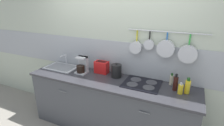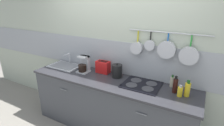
{
  "view_description": "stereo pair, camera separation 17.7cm",
  "coord_description": "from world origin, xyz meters",
  "px_view_note": "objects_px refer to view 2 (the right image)",
  "views": [
    {
      "loc": [
        1.06,
        -2.18,
        2.07
      ],
      "look_at": [
        0.06,
        0.0,
        1.2
      ],
      "focal_mm": 28.0,
      "sensor_mm": 36.0,
      "label": 1
    },
    {
      "loc": [
        1.22,
        -2.1,
        2.07
      ],
      "look_at": [
        0.06,
        0.0,
        1.2
      ],
      "focal_mm": 28.0,
      "sensor_mm": 36.0,
      "label": 2
    }
  ],
  "objects_px": {
    "toaster": "(103,67)",
    "bottle_olive_oil": "(187,89)",
    "bottle_sesame_oil": "(175,85)",
    "bottle_dish_soap": "(180,91)",
    "bottle_hot_sauce": "(172,82)",
    "coffee_maker": "(84,65)",
    "kettle": "(117,71)"
  },
  "relations": [
    {
      "from": "bottle_hot_sauce",
      "to": "kettle",
      "type": "bearing_deg",
      "value": -174.18
    },
    {
      "from": "bottle_sesame_oil",
      "to": "bottle_dish_soap",
      "type": "xyz_separation_m",
      "value": [
        0.07,
        -0.07,
        -0.04
      ]
    },
    {
      "from": "bottle_dish_soap",
      "to": "bottle_sesame_oil",
      "type": "bearing_deg",
      "value": 138.53
    },
    {
      "from": "toaster",
      "to": "bottle_olive_oil",
      "type": "relative_size",
      "value": 1.1
    },
    {
      "from": "bottle_hot_sauce",
      "to": "bottle_olive_oil",
      "type": "distance_m",
      "value": 0.28
    },
    {
      "from": "toaster",
      "to": "bottle_dish_soap",
      "type": "xyz_separation_m",
      "value": [
        1.26,
        -0.18,
        -0.03
      ]
    },
    {
      "from": "bottle_dish_soap",
      "to": "kettle",
      "type": "bearing_deg",
      "value": 172.02
    },
    {
      "from": "kettle",
      "to": "bottle_hot_sauce",
      "type": "bearing_deg",
      "value": 5.82
    },
    {
      "from": "bottle_hot_sauce",
      "to": "toaster",
      "type": "bearing_deg",
      "value": -178.18
    },
    {
      "from": "coffee_maker",
      "to": "bottle_dish_soap",
      "type": "bearing_deg",
      "value": -2.0
    },
    {
      "from": "coffee_maker",
      "to": "bottle_dish_soap",
      "type": "xyz_separation_m",
      "value": [
        1.56,
        -0.05,
        -0.05
      ]
    },
    {
      "from": "toaster",
      "to": "kettle",
      "type": "bearing_deg",
      "value": -9.57
    },
    {
      "from": "coffee_maker",
      "to": "kettle",
      "type": "bearing_deg",
      "value": 7.86
    },
    {
      "from": "kettle",
      "to": "bottle_olive_oil",
      "type": "bearing_deg",
      "value": -4.82
    },
    {
      "from": "bottle_hot_sauce",
      "to": "bottle_sesame_oil",
      "type": "bearing_deg",
      "value": -66.12
    },
    {
      "from": "kettle",
      "to": "bottle_sesame_oil",
      "type": "relative_size",
      "value": 0.98
    },
    {
      "from": "toaster",
      "to": "bottle_olive_oil",
      "type": "bearing_deg",
      "value": -5.85
    },
    {
      "from": "bottle_dish_soap",
      "to": "bottle_hot_sauce",
      "type": "bearing_deg",
      "value": 122.95
    },
    {
      "from": "toaster",
      "to": "bottle_dish_soap",
      "type": "relative_size",
      "value": 1.57
    },
    {
      "from": "toaster",
      "to": "bottle_olive_oil",
      "type": "distance_m",
      "value": 1.34
    },
    {
      "from": "toaster",
      "to": "bottle_hot_sauce",
      "type": "height_order",
      "value": "toaster"
    },
    {
      "from": "bottle_sesame_oil",
      "to": "bottle_dish_soap",
      "type": "height_order",
      "value": "bottle_sesame_oil"
    },
    {
      "from": "coffee_maker",
      "to": "bottle_hot_sauce",
      "type": "xyz_separation_m",
      "value": [
        1.42,
        0.17,
        -0.04
      ]
    },
    {
      "from": "bottle_hot_sauce",
      "to": "bottle_dish_soap",
      "type": "xyz_separation_m",
      "value": [
        0.14,
        -0.22,
        -0.01
      ]
    },
    {
      "from": "toaster",
      "to": "bottle_hot_sauce",
      "type": "bearing_deg",
      "value": 1.82
    },
    {
      "from": "bottle_olive_oil",
      "to": "bottle_hot_sauce",
      "type": "bearing_deg",
      "value": 141.91
    },
    {
      "from": "bottle_hot_sauce",
      "to": "coffee_maker",
      "type": "bearing_deg",
      "value": -173.32
    },
    {
      "from": "toaster",
      "to": "bottle_dish_soap",
      "type": "height_order",
      "value": "toaster"
    },
    {
      "from": "coffee_maker",
      "to": "bottle_sesame_oil",
      "type": "relative_size",
      "value": 1.19
    },
    {
      "from": "bottle_olive_oil",
      "to": "toaster",
      "type": "bearing_deg",
      "value": 174.15
    },
    {
      "from": "toaster",
      "to": "kettle",
      "type": "relative_size",
      "value": 1.05
    },
    {
      "from": "toaster",
      "to": "bottle_dish_soap",
      "type": "distance_m",
      "value": 1.27
    }
  ]
}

